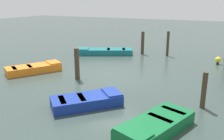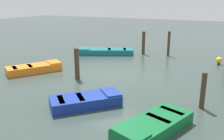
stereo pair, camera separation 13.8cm
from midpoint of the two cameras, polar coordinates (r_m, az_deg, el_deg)
ground_plane at (r=12.76m, az=0.31°, el=-1.51°), size 80.00×80.00×0.00m
rowboat_blue at (r=9.26m, az=-5.70°, el=-7.15°), size 2.64×2.56×0.46m
rowboat_green at (r=7.61m, az=10.24°, el=-12.79°), size 2.96×1.96×0.46m
rowboat_teal at (r=17.98m, az=-1.51°, el=4.40°), size 2.84×4.19×0.46m
rowboat_orange at (r=14.14m, az=-17.50°, el=0.41°), size 3.01×2.43×0.46m
mooring_piling_mid_left at (r=18.07m, az=7.64°, el=6.33°), size 0.23×0.23×1.67m
mooring_piling_center at (r=9.48m, az=21.04°, el=-4.57°), size 0.19×0.19×1.38m
mooring_piling_far_left at (r=12.25m, az=-7.94°, el=1.46°), size 0.24×0.24×1.59m
mooring_piling_far_right at (r=17.77m, az=13.42°, el=6.01°), size 0.19×0.19×1.76m
marker_buoy at (r=16.45m, az=24.10°, el=2.12°), size 0.36×0.36×0.48m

